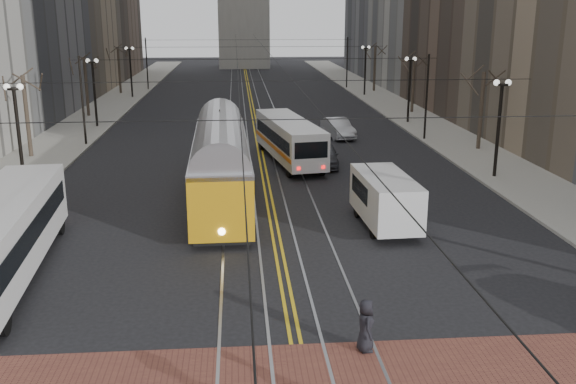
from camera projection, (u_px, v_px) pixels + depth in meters
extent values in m
plane|color=black|center=(293.00, 329.00, 20.12)|extent=(260.00, 260.00, 0.00)
cube|color=gray|center=(98.00, 115.00, 62.14)|extent=(5.00, 140.00, 0.15)
cube|color=gray|center=(402.00, 111.00, 64.46)|extent=(5.00, 140.00, 0.15)
cube|color=gray|center=(253.00, 113.00, 63.32)|extent=(4.80, 130.00, 0.02)
cube|color=gold|center=(253.00, 113.00, 63.32)|extent=(0.42, 130.00, 0.01)
cylinder|color=black|center=(19.00, 139.00, 35.59)|extent=(0.20, 0.20, 5.60)
cylinder|color=black|center=(95.00, 95.00, 54.79)|extent=(0.20, 0.20, 5.60)
cylinder|color=black|center=(131.00, 74.00, 73.99)|extent=(0.20, 0.20, 5.60)
cylinder|color=black|center=(498.00, 132.00, 37.71)|extent=(0.20, 0.20, 5.60)
cylinder|color=black|center=(409.00, 92.00, 56.91)|extent=(0.20, 0.20, 5.60)
cylinder|color=black|center=(365.00, 72.00, 76.11)|extent=(0.20, 0.20, 5.60)
cylinder|color=#382D23|center=(27.00, 117.00, 43.11)|extent=(0.28, 0.28, 5.60)
cylinder|color=#382D23|center=(86.00, 88.00, 60.39)|extent=(0.28, 0.28, 5.60)
cylinder|color=#382D23|center=(119.00, 71.00, 77.67)|extent=(0.28, 0.28, 5.60)
cylinder|color=#382D23|center=(481.00, 112.00, 45.54)|extent=(0.28, 0.28, 5.60)
cylinder|color=#382D23|center=(413.00, 85.00, 62.82)|extent=(0.28, 0.28, 5.60)
cylinder|color=#382D23|center=(375.00, 69.00, 80.10)|extent=(0.28, 0.28, 5.60)
cylinder|color=black|center=(237.00, 52.00, 61.59)|extent=(0.03, 120.00, 0.03)
cylinder|color=black|center=(268.00, 51.00, 61.82)|extent=(0.03, 120.00, 0.03)
cylinder|color=black|center=(82.00, 102.00, 47.03)|extent=(0.16, 0.16, 6.60)
cylinder|color=black|center=(147.00, 64.00, 81.60)|extent=(0.16, 0.16, 6.60)
cylinder|color=black|center=(427.00, 98.00, 49.03)|extent=(0.16, 0.16, 6.60)
cylinder|color=black|center=(347.00, 63.00, 83.59)|extent=(0.16, 0.16, 6.60)
cube|color=silver|center=(3.00, 240.00, 23.68)|extent=(3.37, 12.02, 2.97)
cube|color=#CC8F12|center=(221.00, 170.00, 33.21)|extent=(3.05, 14.83, 3.48)
cube|color=silver|center=(289.00, 141.00, 42.43)|extent=(4.01, 10.95, 2.79)
cube|color=silver|center=(385.00, 202.00, 29.41)|extent=(2.34, 5.56, 2.42)
imported|color=#43454C|center=(325.00, 155.00, 41.36)|extent=(2.07, 4.31, 1.42)
imported|color=#B3B6BC|center=(338.00, 128.00, 50.91)|extent=(2.36, 4.82, 1.52)
imported|color=black|center=(366.00, 325.00, 18.61)|extent=(0.51, 0.78, 1.60)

